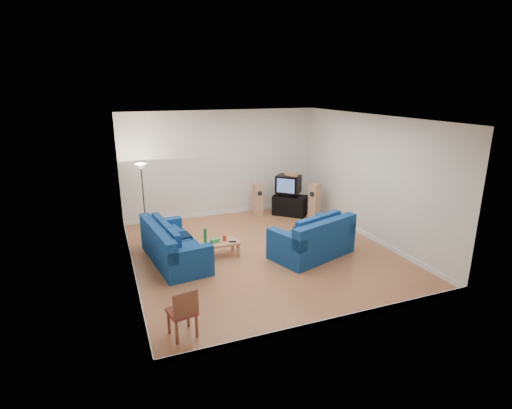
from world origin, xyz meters
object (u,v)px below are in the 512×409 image
object	(u,v)px
sofa_three_seat	(172,248)
coffee_table	(217,244)
tv_stand	(290,205)
television	(288,184)
sofa_loveseat	(314,241)

from	to	relation	value
sofa_three_seat	coffee_table	xyz separation A→B (m)	(1.03, -0.12, -0.02)
tv_stand	coffee_table	bearing A→B (deg)	-99.90
sofa_three_seat	tv_stand	xyz separation A→B (m)	(4.02, 2.14, -0.02)
sofa_three_seat	tv_stand	size ratio (longest dim) A/B	2.40
tv_stand	television	distance (m)	0.68
sofa_loveseat	coffee_table	distance (m)	2.27
sofa_three_seat	coffee_table	bearing A→B (deg)	75.84
sofa_three_seat	sofa_loveseat	bearing A→B (deg)	66.68
television	tv_stand	bearing A→B (deg)	12.16
sofa_loveseat	tv_stand	distance (m)	3.16
sofa_loveseat	tv_stand	world-z (taller)	sofa_loveseat
sofa_loveseat	sofa_three_seat	bearing A→B (deg)	145.70
sofa_loveseat	television	world-z (taller)	television
sofa_loveseat	tv_stand	bearing A→B (deg)	55.76
sofa_loveseat	television	xyz separation A→B (m)	(0.81, 3.07, 0.62)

